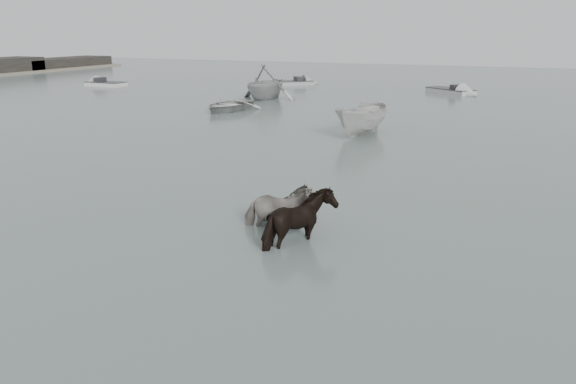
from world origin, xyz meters
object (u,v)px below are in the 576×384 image
at_px(pony_black, 286,195).
at_px(rowboat_lead, 228,103).
at_px(pony_pinto, 278,199).
at_px(pony_dark, 301,212).

xyz_separation_m(pony_black, rowboat_lead, (-11.43, 17.80, -0.20)).
height_order(pony_pinto, rowboat_lead, pony_pinto).
bearing_deg(pony_pinto, pony_dark, -147.52).
bearing_deg(rowboat_lead, pony_dark, -52.75).
height_order(pony_black, rowboat_lead, pony_black).
xyz_separation_m(pony_dark, rowboat_lead, (-12.53, 19.46, -0.36)).
height_order(pony_pinto, pony_dark, pony_dark).
bearing_deg(pony_black, rowboat_lead, 33.80).
bearing_deg(pony_pinto, pony_black, -5.93).
xyz_separation_m(pony_pinto, pony_dark, (0.95, -0.83, 0.04)).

